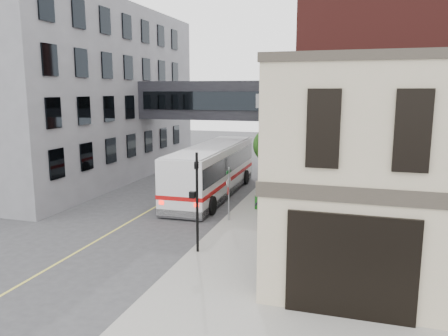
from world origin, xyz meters
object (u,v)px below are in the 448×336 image
Objects in this scene: sandwich_board at (271,242)px; pedestrian_a at (270,210)px; pedestrian_b at (278,190)px; newspaper_box at (259,202)px; bus at (212,168)px; pedestrian_c at (263,202)px.

pedestrian_a is at bearing 120.68° from sandwich_board.
pedestrian_b is (-0.37, 4.53, 0.10)m from pedestrian_a.
pedestrian_b is at bearing 58.73° from newspaper_box.
pedestrian_a is (5.26, -5.95, -1.02)m from bus.
newspaper_box is (-0.89, -1.67, -0.45)m from pedestrian_b.
newspaper_box is at bearing 109.63° from pedestrian_a.
bus is 6.85m from pedestrian_c.
bus is at bearing 172.62° from pedestrian_b.
pedestrian_b reaches higher than newspaper_box.
sandwich_board reaches higher than newspaper_box.
pedestrian_a is at bearing -76.47° from pedestrian_b.
newspaper_box is at bearing -37.75° from bus.
newspaper_box is 7.49m from sandwich_board.
pedestrian_a is at bearing -30.49° from pedestrian_c.
bus is 7.39× the size of pedestrian_b.
sandwich_board is (1.23, -8.85, -0.33)m from pedestrian_b.
bus reaches higher than pedestrian_a.
pedestrian_b reaches higher than sandwich_board.
pedestrian_c reaches higher than pedestrian_a.
pedestrian_c is (-0.59, 1.02, 0.15)m from pedestrian_a.
pedestrian_c is 2.15× the size of newspaper_box.
sandwich_board is at bearing -73.25° from pedestrian_b.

